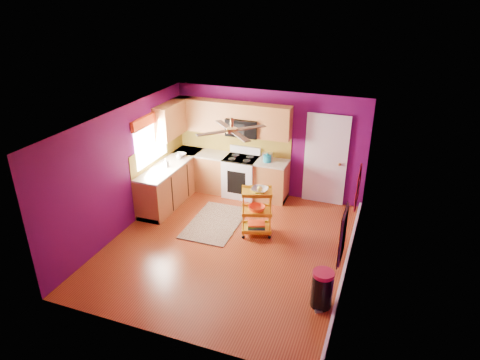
% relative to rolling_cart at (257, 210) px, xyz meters
% --- Properties ---
extents(ground, '(5.00, 5.00, 0.00)m').
position_rel_rolling_cart_xyz_m(ground, '(-0.37, -0.60, -0.55)').
color(ground, maroon).
rests_on(ground, ground).
extents(room_envelope, '(4.54, 5.04, 2.52)m').
position_rel_rolling_cart_xyz_m(room_envelope, '(-0.34, -0.60, 1.08)').
color(room_envelope, '#54094C').
rests_on(room_envelope, ground).
extents(lower_cabinets, '(2.81, 2.31, 0.94)m').
position_rel_rolling_cart_xyz_m(lower_cabinets, '(-1.71, 1.22, -0.11)').
color(lower_cabinets, '#9C5B2A').
rests_on(lower_cabinets, ground).
extents(electric_range, '(0.76, 0.66, 1.13)m').
position_rel_rolling_cart_xyz_m(electric_range, '(-0.92, 1.57, -0.07)').
color(electric_range, white).
rests_on(electric_range, ground).
extents(upper_cabinetry, '(2.80, 2.30, 1.26)m').
position_rel_rolling_cart_xyz_m(upper_cabinetry, '(-1.61, 1.57, 1.25)').
color(upper_cabinetry, '#9C5B2A').
rests_on(upper_cabinetry, ground).
extents(left_window, '(0.08, 1.35, 1.08)m').
position_rel_rolling_cart_xyz_m(left_window, '(-2.58, 0.45, 1.19)').
color(left_window, white).
rests_on(left_window, ground).
extents(panel_door, '(0.95, 0.11, 2.15)m').
position_rel_rolling_cart_xyz_m(panel_door, '(0.99, 1.87, 0.48)').
color(panel_door, white).
rests_on(panel_door, ground).
extents(right_wall_art, '(0.04, 2.74, 1.04)m').
position_rel_rolling_cart_xyz_m(right_wall_art, '(1.86, -0.94, 0.90)').
color(right_wall_art, black).
rests_on(right_wall_art, ground).
extents(ceiling_fan, '(1.01, 1.01, 0.26)m').
position_rel_rolling_cart_xyz_m(ceiling_fan, '(-0.37, -0.40, 1.74)').
color(ceiling_fan, '#BF8C3F').
rests_on(ceiling_fan, ground).
extents(shag_rug, '(1.04, 1.66, 0.02)m').
position_rel_rolling_cart_xyz_m(shag_rug, '(-0.96, 0.09, -0.54)').
color(shag_rug, black).
rests_on(shag_rug, ground).
extents(rolling_cart, '(0.70, 0.60, 1.07)m').
position_rel_rolling_cart_xyz_m(rolling_cart, '(0.00, 0.00, 0.00)').
color(rolling_cart, gold).
rests_on(rolling_cart, ground).
extents(trash_can, '(0.44, 0.44, 0.64)m').
position_rel_rolling_cart_xyz_m(trash_can, '(1.62, -1.67, -0.23)').
color(trash_can, black).
rests_on(trash_can, ground).
extents(teal_kettle, '(0.18, 0.18, 0.21)m').
position_rel_rolling_cart_xyz_m(teal_kettle, '(-0.28, 1.56, 0.48)').
color(teal_kettle, teal).
rests_on(teal_kettle, lower_cabinets).
extents(toaster, '(0.22, 0.15, 0.18)m').
position_rel_rolling_cart_xyz_m(toaster, '(-0.31, 1.66, 0.48)').
color(toaster, beige).
rests_on(toaster, lower_cabinets).
extents(soap_bottle_a, '(0.09, 0.10, 0.21)m').
position_rel_rolling_cart_xyz_m(soap_bottle_a, '(-2.29, 0.49, 0.50)').
color(soap_bottle_a, '#EA3F72').
rests_on(soap_bottle_a, lower_cabinets).
extents(soap_bottle_b, '(0.13, 0.13, 0.17)m').
position_rel_rolling_cart_xyz_m(soap_bottle_b, '(-2.24, 1.01, 0.47)').
color(soap_bottle_b, white).
rests_on(soap_bottle_b, lower_cabinets).
extents(counter_dish, '(0.26, 0.26, 0.06)m').
position_rel_rolling_cart_xyz_m(counter_dish, '(-2.30, 1.19, 0.42)').
color(counter_dish, white).
rests_on(counter_dish, lower_cabinets).
extents(counter_cup, '(0.12, 0.12, 0.09)m').
position_rel_rolling_cart_xyz_m(counter_cup, '(-2.35, 0.49, 0.44)').
color(counter_cup, white).
rests_on(counter_cup, lower_cabinets).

